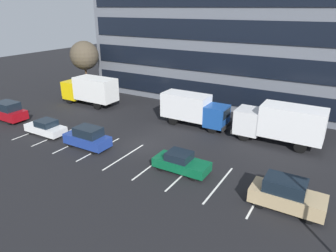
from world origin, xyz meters
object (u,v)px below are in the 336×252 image
object	(u,v)px
box_truck_blue	(194,109)
box_truck_yellow	(90,89)
sedan_forest	(181,162)
sedan_white	(46,128)
box_truck_white	(280,122)
bare_tree	(84,56)
suv_maroon	(7,111)
suv_tan	(287,195)
suv_navy	(88,138)

from	to	relation	value
box_truck_blue	box_truck_yellow	bearing A→B (deg)	-179.58
sedan_forest	sedan_white	world-z (taller)	sedan_forest
box_truck_yellow	sedan_white	world-z (taller)	box_truck_yellow
box_truck_white	bare_tree	distance (m)	27.82
box_truck_white	suv_maroon	bearing A→B (deg)	-161.80
suv_tan	suv_navy	bearing A→B (deg)	179.13
suv_navy	bare_tree	distance (m)	19.18
suv_maroon	box_truck_white	bearing A→B (deg)	18.20
suv_maroon	sedan_forest	bearing A→B (deg)	-0.48
box_truck_blue	sedan_forest	size ratio (longest dim) A/B	1.67
sedan_forest	suv_maroon	bearing A→B (deg)	179.52
box_truck_yellow	box_truck_blue	distance (m)	14.38
suv_tan	sedan_forest	bearing A→B (deg)	174.48
box_truck_yellow	suv_tan	world-z (taller)	box_truck_yellow
suv_tan	suv_maroon	distance (m)	29.40
sedan_forest	suv_tan	distance (m)	7.77
box_truck_yellow	bare_tree	distance (m)	6.66
suv_navy	bare_tree	world-z (taller)	bare_tree
box_truck_yellow	sedan_forest	size ratio (longest dim) A/B	1.80
box_truck_blue	suv_tan	bearing A→B (deg)	-41.28
box_truck_blue	suv_navy	xyz separation A→B (m)	(-5.59, -9.60, -0.93)
box_truck_blue	box_truck_white	world-z (taller)	box_truck_white
suv_maroon	bare_tree	bearing A→B (deg)	92.41
box_truck_yellow	bare_tree	xyz separation A→B (m)	(-4.31, 3.80, 3.37)
box_truck_white	sedan_forest	bearing A→B (deg)	-119.89
sedan_forest	bare_tree	bearing A→B (deg)	150.02
suv_navy	box_truck_blue	bearing A→B (deg)	59.79
sedan_white	bare_tree	world-z (taller)	bare_tree
sedan_white	suv_maroon	world-z (taller)	suv_maroon
box_truck_yellow	suv_tan	distance (m)	27.41
box_truck_blue	suv_maroon	bearing A→B (deg)	-153.84
sedan_forest	bare_tree	world-z (taller)	bare_tree
box_truck_white	suv_navy	distance (m)	17.16
box_truck_white	sedan_white	bearing A→B (deg)	-154.61
sedan_white	suv_tan	bearing A→B (deg)	-0.80
box_truck_blue	box_truck_white	bearing A→B (deg)	-0.69
sedan_white	bare_tree	bearing A→B (deg)	119.49
suv_navy	suv_maroon	distance (m)	12.59
box_truck_white	suv_maroon	xyz separation A→B (m)	(-26.82, -8.82, -1.03)
sedan_forest	suv_tan	bearing A→B (deg)	-5.52
suv_maroon	box_truck_yellow	bearing A→B (deg)	66.77
sedan_white	suv_maroon	xyz separation A→B (m)	(-6.95, 0.62, 0.29)
box_truck_blue	sedan_white	world-z (taller)	box_truck_blue
suv_maroon	bare_tree	distance (m)	13.36
box_truck_blue	suv_navy	size ratio (longest dim) A/B	1.68
suv_navy	suv_tan	bearing A→B (deg)	-0.87
box_truck_yellow	box_truck_white	distance (m)	23.04
sedan_forest	suv_navy	xyz separation A→B (m)	(-9.08, -0.49, 0.21)
suv_tan	suv_maroon	size ratio (longest dim) A/B	0.96
sedan_white	suv_tan	size ratio (longest dim) A/B	0.95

